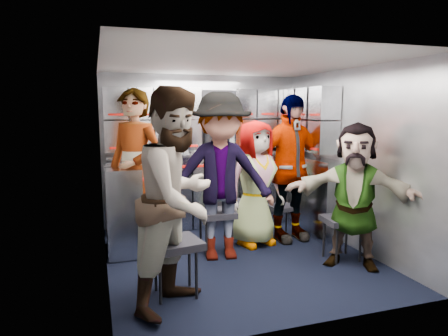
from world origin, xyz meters
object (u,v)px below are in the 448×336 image
object	(u,v)px
attendant_arc_b	(221,177)
jump_seat_mid_left	(216,216)
jump_seat_near_left	(175,247)
jump_seat_near_right	(343,222)
attendant_arc_d	(289,168)
attendant_arc_c	(255,183)
jump_seat_mid_right	(282,209)
attendant_arc_e	(354,195)
attendant_arc_a	(178,199)
jump_seat_center	(250,206)
attendant_standing	(135,173)

from	to	relation	value
attendant_arc_b	jump_seat_mid_left	bearing A→B (deg)	97.97
jump_seat_near_left	jump_seat_mid_left	distance (m)	1.13
jump_seat_near_right	attendant_arc_d	world-z (taller)	attendant_arc_d
attendant_arc_b	jump_seat_near_right	bearing A→B (deg)	-12.37
jump_seat_near_left	attendant_arc_c	world-z (taller)	attendant_arc_c
jump_seat_mid_right	attendant_arc_e	distance (m)	1.24
jump_seat_mid_right	jump_seat_mid_left	bearing A→B (deg)	-161.43
jump_seat_near_right	attendant_arc_c	xyz separation A→B (m)	(-0.71, 0.76, 0.33)
attendant_arc_a	attendant_arc_e	world-z (taller)	attendant_arc_a
attendant_arc_c	jump_seat_center	bearing A→B (deg)	77.26
attendant_arc_d	attendant_arc_b	bearing A→B (deg)	-168.22
jump_seat_mid_left	attendant_arc_c	world-z (taller)	attendant_arc_c
jump_seat_mid_right	attendant_arc_e	world-z (taller)	attendant_arc_e
jump_seat_center	jump_seat_near_right	xyz separation A→B (m)	(0.71, -0.94, -0.02)
jump_seat_center	attendant_arc_a	xyz separation A→B (m)	(-1.18, -1.40, 0.47)
jump_seat_near_left	attendant_arc_e	world-z (taller)	attendant_arc_e
attendant_arc_b	attendant_arc_c	xyz separation A→B (m)	(0.53, 0.30, -0.16)
jump_seat_near_right	attendant_arc_b	world-z (taller)	attendant_arc_b
attendant_standing	attendant_arc_b	xyz separation A→B (m)	(0.86, -0.42, -0.02)
jump_seat_mid_left	attendant_arc_b	world-z (taller)	attendant_arc_b
attendant_arc_e	attendant_arc_c	bearing A→B (deg)	165.75
attendant_arc_a	attendant_arc_b	bearing A→B (deg)	9.49
attendant_arc_c	attendant_arc_d	size ratio (longest dim) A/B	0.83
jump_seat_near_left	attendant_arc_d	bearing A→B (deg)	33.22
attendant_standing	attendant_arc_d	bearing A→B (deg)	39.64
attendant_standing	attendant_arc_c	bearing A→B (deg)	37.47
jump_seat_center	jump_seat_mid_right	world-z (taller)	jump_seat_center
jump_seat_center	attendant_arc_b	bearing A→B (deg)	-137.73
attendant_standing	jump_seat_mid_left	bearing A→B (deg)	26.80
attendant_arc_e	attendant_arc_b	bearing A→B (deg)	-168.58
jump_seat_near_left	jump_seat_center	xyz separation A→B (m)	(1.18, 1.22, -0.01)
jump_seat_mid_right	attendant_standing	xyz separation A→B (m)	(-1.85, -0.09, 0.58)
jump_seat_mid_left	jump_seat_near_right	size ratio (longest dim) A/B	1.03
jump_seat_center	attendant_arc_d	bearing A→B (deg)	-17.99
attendant_arc_e	jump_seat_near_right	bearing A→B (deg)	128.73
attendant_arc_a	attendant_arc_b	size ratio (longest dim) A/B	1.00
jump_seat_near_right	attendant_arc_b	bearing A→B (deg)	159.65
attendant_arc_a	attendant_arc_b	distance (m)	1.13
attendant_standing	attendant_arc_b	bearing A→B (deg)	16.39
jump_seat_near_left	jump_seat_mid_right	world-z (taller)	jump_seat_near_left
attendant_arc_b	attendant_arc_a	bearing A→B (deg)	-117.27
jump_seat_mid_right	attendant_arc_a	world-z (taller)	attendant_arc_a
jump_seat_near_left	attendant_standing	distance (m)	1.28
jump_seat_near_right	attendant_arc_d	distance (m)	0.96
jump_seat_near_left	jump_seat_center	distance (m)	1.70
jump_seat_near_right	attendant_arc_e	size ratio (longest dim) A/B	0.31
jump_seat_near_left	attendant_arc_a	size ratio (longest dim) A/B	0.28
jump_seat_center	jump_seat_near_left	bearing A→B (deg)	-133.99
jump_seat_center	attendant_standing	world-z (taller)	attendant_standing
attendant_arc_b	attendant_arc_d	bearing A→B (deg)	26.54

